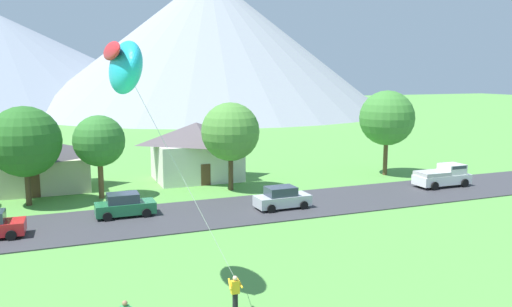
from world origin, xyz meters
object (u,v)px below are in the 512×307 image
object	(u,v)px
pickup_truck_white_west_side	(443,176)
kite_flyer_with_kite	(125,68)
house_leftmost	(197,150)
house_left_center	(34,164)
tree_right_of_center	(25,142)
tree_center	(99,141)
tree_near_right	(387,118)
parked_car_silver_mid_east	(282,198)
tree_near_left	(230,132)
parked_car_green_mid_west	(125,205)

from	to	relation	value
pickup_truck_white_west_side	kite_flyer_with_kite	distance (m)	33.85
house_leftmost	house_left_center	size ratio (longest dim) A/B	0.87
house_leftmost	pickup_truck_white_west_side	size ratio (longest dim) A/B	1.63
kite_flyer_with_kite	tree_right_of_center	bearing A→B (deg)	104.38
tree_center	kite_flyer_with_kite	size ratio (longest dim) A/B	0.59
tree_near_right	house_left_center	bearing A→B (deg)	170.02
tree_right_of_center	house_left_center	bearing A→B (deg)	86.51
parked_car_silver_mid_east	pickup_truck_white_west_side	world-z (taller)	pickup_truck_white_west_side
house_leftmost	tree_near_right	xyz separation A→B (m)	(18.41, -4.95, 2.92)
tree_near_right	pickup_truck_white_west_side	world-z (taller)	tree_near_right
tree_center	parked_car_silver_mid_east	world-z (taller)	tree_center
parked_car_silver_mid_east	kite_flyer_with_kite	bearing A→B (deg)	-137.64
tree_near_left	parked_car_silver_mid_east	xyz separation A→B (m)	(1.52, -7.61, -4.33)
house_leftmost	pickup_truck_white_west_side	bearing A→B (deg)	-30.44
house_left_center	tree_near_right	size ratio (longest dim) A/B	1.14
tree_center	pickup_truck_white_west_side	world-z (taller)	tree_center
tree_right_of_center	pickup_truck_white_west_side	distance (m)	35.70
house_leftmost	kite_flyer_with_kite	distance (m)	27.90
tree_center	parked_car_silver_mid_east	bearing A→B (deg)	-35.07
tree_right_of_center	tree_near_right	distance (m)	33.34
tree_near_left	parked_car_silver_mid_east	size ratio (longest dim) A/B	1.84
tree_near_right	parked_car_green_mid_west	size ratio (longest dim) A/B	2.04
tree_near_left	pickup_truck_white_west_side	distance (m)	19.74
tree_near_left	parked_car_silver_mid_east	distance (m)	8.89
parked_car_green_mid_west	parked_car_silver_mid_east	xyz separation A→B (m)	(11.42, -2.19, 0.00)
tree_near_right	parked_car_silver_mid_east	xyz separation A→B (m)	(-15.35, -8.36, -4.94)
tree_right_of_center	parked_car_green_mid_west	bearing A→B (deg)	-43.49
kite_flyer_with_kite	pickup_truck_white_west_side	bearing A→B (deg)	24.18
parked_car_green_mid_west	pickup_truck_white_west_side	bearing A→B (deg)	-1.15
house_leftmost	parked_car_green_mid_west	world-z (taller)	house_leftmost
tree_near_right	parked_car_silver_mid_east	bearing A→B (deg)	-151.43
tree_center	house_left_center	bearing A→B (deg)	133.68
tree_near_right	pickup_truck_white_west_side	distance (m)	8.38
parked_car_green_mid_west	house_leftmost	bearing A→B (deg)	53.07
parked_car_green_mid_west	pickup_truck_white_west_side	world-z (taller)	pickup_truck_white_west_side
house_leftmost	tree_near_left	world-z (taller)	tree_near_left
house_left_center	kite_flyer_with_kite	world-z (taller)	kite_flyer_with_kite
house_leftmost	parked_car_green_mid_west	size ratio (longest dim) A/B	2.02
tree_near_left	pickup_truck_white_west_side	world-z (taller)	tree_near_left
tree_near_left	tree_near_right	bearing A→B (deg)	2.55
parked_car_green_mid_west	pickup_truck_white_west_side	size ratio (longest dim) A/B	0.81
pickup_truck_white_west_side	tree_near_right	bearing A→B (deg)	102.42
house_left_center	parked_car_green_mid_west	xyz separation A→B (m)	(6.21, -11.97, -1.49)
tree_center	pickup_truck_white_west_side	xyz separation A→B (m)	(29.30, -7.13, -3.72)
pickup_truck_white_west_side	kite_flyer_with_kite	xyz separation A→B (m)	(-29.66, -13.32, 9.41)
house_leftmost	parked_car_silver_mid_east	world-z (taller)	house_leftmost
tree_near_left	tree_near_right	size ratio (longest dim) A/B	0.91
tree_near_right	kite_flyer_with_kite	xyz separation A→B (m)	(-28.18, -20.06, 4.66)
tree_near_right	pickup_truck_white_west_side	size ratio (longest dim) A/B	1.65
tree_right_of_center	parked_car_green_mid_west	distance (m)	9.96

